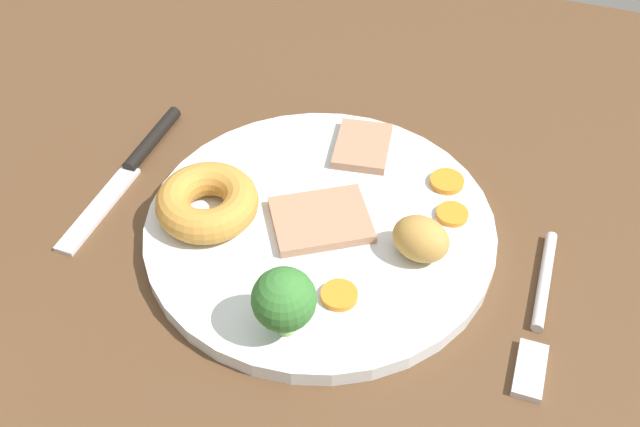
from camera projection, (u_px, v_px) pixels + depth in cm
name	position (u px, v px, depth cm)	size (l,w,h in cm)	color
dining_table	(371.00, 242.00, 60.87)	(120.00, 84.00, 3.60)	brown
dinner_plate	(320.00, 228.00, 58.54)	(27.97, 27.97, 1.40)	white
meat_slice_main	(321.00, 220.00, 57.68)	(7.55, 6.01, 0.80)	tan
meat_slice_under	(363.00, 146.00, 63.87)	(6.11, 4.59, 0.80)	tan
yorkshire_pudding	(207.00, 202.00, 57.65)	(8.19, 8.19, 2.77)	#C68938
roast_potato_left	(421.00, 239.00, 54.54)	(4.45, 3.56, 3.37)	#BC8C42
carrot_coin_front	(334.00, 294.00, 52.74)	(2.71, 2.71, 0.51)	orange
carrot_coin_back	(452.00, 214.00, 58.33)	(2.57, 2.57, 0.47)	orange
carrot_coin_side	(447.00, 181.00, 60.93)	(2.83, 2.83, 0.52)	orange
broccoli_floret	(284.00, 300.00, 48.49)	(4.45, 4.45, 5.66)	#8CB766
fork	(539.00, 315.00, 53.00)	(2.04, 15.26, 0.90)	silver
knife	(134.00, 163.00, 64.34)	(1.97, 18.53, 1.20)	black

